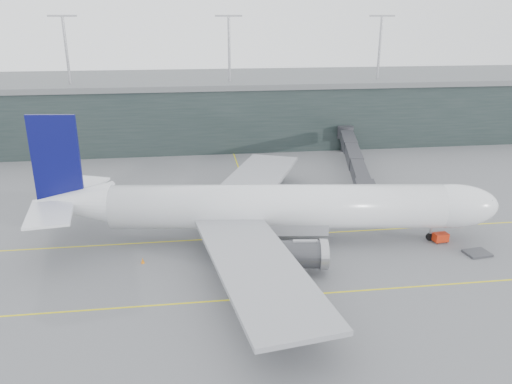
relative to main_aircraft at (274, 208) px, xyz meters
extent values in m
plane|color=#5C5C61|center=(-6.26, 5.71, -4.93)|extent=(320.00, 320.00, 0.00)
cube|color=yellow|center=(-6.26, 1.71, -4.92)|extent=(160.00, 0.25, 0.02)
cube|color=yellow|center=(-6.26, -14.29, -4.92)|extent=(160.00, 0.25, 0.02)
cube|color=yellow|center=(-1.26, 25.71, -4.92)|extent=(0.25, 60.00, 0.02)
cube|color=#1E2927|center=(-6.26, 63.71, 2.07)|extent=(240.00, 35.00, 14.00)
cube|color=#5A5D60|center=(-6.26, 63.71, 9.67)|extent=(240.00, 36.00, 1.20)
cylinder|color=#9E9EA3|center=(-36.26, 53.71, 17.07)|extent=(0.60, 0.60, 14.00)
cylinder|color=#9E9EA3|center=(-1.26, 53.71, 17.07)|extent=(0.60, 0.60, 14.00)
cylinder|color=#9E9EA3|center=(33.74, 53.71, 17.07)|extent=(0.60, 0.60, 14.00)
cylinder|color=white|center=(0.44, -0.06, 0.16)|extent=(44.51, 11.41, 5.95)
ellipsoid|color=white|center=(23.75, -2.99, 0.16)|extent=(13.13, 7.46, 5.95)
cone|color=white|center=(-26.68, 3.36, 0.83)|extent=(11.18, 6.98, 5.71)
cube|color=gray|center=(-0.51, 0.06, -2.14)|extent=(15.82, 6.68, 1.92)
cube|color=black|center=(27.37, -3.45, 1.12)|extent=(2.45, 3.12, 0.77)
cube|color=gray|center=(-4.27, -14.44, -0.80)|extent=(12.79, 28.81, 0.53)
cylinder|color=#37383C|center=(1.21, -9.33, -2.43)|extent=(7.08, 4.17, 3.36)
cube|color=gray|center=(-0.56, 15.05, -0.80)|extent=(18.88, 28.96, 0.53)
cylinder|color=#37383C|center=(3.48, 8.74, -2.43)|extent=(7.08, 4.17, 3.36)
cube|color=#090B4D|center=(-28.10, 3.54, 6.87)|extent=(6.24, 1.25, 11.51)
cube|color=white|center=(-28.29, -1.75, 1.31)|extent=(6.40, 9.27, 0.34)
cube|color=white|center=(-26.97, 8.71, 1.31)|extent=(8.14, 9.98, 0.34)
cylinder|color=black|center=(21.37, -2.69, -4.40)|extent=(1.09, 0.51, 1.05)
cylinder|color=#9E9EA3|center=(21.37, -2.69, -3.68)|extent=(0.29, 0.29, 2.49)
cylinder|color=black|center=(-3.94, -4.14, -4.30)|extent=(1.30, 0.63, 1.25)
cylinder|color=black|center=(-2.79, 4.99, -4.30)|extent=(1.30, 0.63, 1.25)
cube|color=#28282D|center=(15.09, 6.73, -0.46)|extent=(3.51, 3.78, 2.50)
cube|color=#28282D|center=(16.76, 13.95, -0.46)|extent=(4.79, 11.82, 2.23)
cube|color=#28282D|center=(19.38, 25.27, -0.46)|extent=(5.01, 11.87, 2.32)
cube|color=#28282D|center=(22.00, 36.58, -0.46)|extent=(5.23, 11.92, 2.41)
cylinder|color=#9E9EA3|center=(16.90, 14.56, -3.23)|extent=(0.45, 0.45, 3.39)
cube|color=#37383C|center=(16.90, 14.56, -4.61)|extent=(2.04, 1.71, 0.63)
cylinder|color=#28282D|center=(15.09, 46.21, -0.46)|extent=(3.57, 3.57, 2.68)
cylinder|color=#28282D|center=(15.09, 46.21, -3.32)|extent=(1.61, 1.61, 3.22)
cube|color=red|center=(22.55, -3.41, -4.18)|extent=(2.04, 1.40, 1.14)
cylinder|color=black|center=(21.89, -3.92, -4.75)|extent=(0.36, 0.16, 0.35)
cylinder|color=black|center=(23.28, -3.79, -4.75)|extent=(0.36, 0.16, 0.35)
cylinder|color=black|center=(21.81, -3.04, -4.75)|extent=(0.36, 0.16, 0.35)
cylinder|color=black|center=(23.20, -2.91, -4.75)|extent=(0.36, 0.16, 0.35)
cube|color=#36373B|center=(25.56, -7.56, -4.74)|extent=(3.35, 2.81, 0.31)
cube|color=#37383C|center=(-11.51, 14.77, -4.79)|extent=(2.03, 1.71, 0.19)
cube|color=silver|center=(-11.51, 14.77, -3.95)|extent=(1.65, 1.57, 1.39)
cube|color=navy|center=(-11.51, 14.77, -3.23)|extent=(1.70, 1.62, 0.07)
cube|color=#37383C|center=(-8.09, 17.09, -4.77)|extent=(2.29, 1.91, 0.21)
cube|color=silver|center=(-8.09, 17.09, -3.81)|extent=(1.85, 1.76, 1.59)
cube|color=navy|center=(-8.09, 17.09, -2.98)|extent=(1.91, 1.82, 0.08)
cube|color=#37383C|center=(-4.74, 17.20, -4.79)|extent=(2.21, 1.98, 0.18)
cube|color=silver|center=(-4.74, 17.20, -3.96)|extent=(1.83, 1.77, 1.38)
cube|color=navy|center=(-4.74, 17.20, -3.25)|extent=(1.89, 1.83, 0.07)
cone|color=#E44D0C|center=(27.79, 1.05, -4.55)|extent=(0.47, 0.47, 0.74)
cone|color=#D1680B|center=(2.75, -14.13, -4.55)|extent=(0.47, 0.47, 0.75)
cone|color=orange|center=(0.57, 17.18, -4.52)|extent=(0.50, 0.50, 0.80)
cone|color=orange|center=(-17.31, -4.27, -4.55)|extent=(0.47, 0.47, 0.74)
camera|label=1|loc=(-10.69, -61.52, 24.35)|focal=35.00mm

